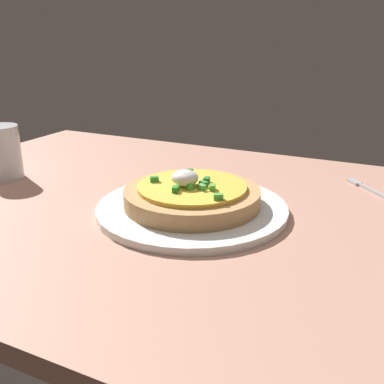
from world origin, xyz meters
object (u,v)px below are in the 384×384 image
Objects in this scene: pizza at (192,195)px; fork at (366,188)px; cup_near at (2,155)px; plate at (192,208)px.

pizza is 2.25× the size of fork.
cup_near is (-38.07, -0.19, 1.72)cm from pizza.
plate is 38.29cm from cup_near.
fork is (22.50, 21.94, -0.31)cm from plate.
plate is 1.41× the size of pizza.
fork is at bearing 44.28° from pizza.
cup_near is at bearing -179.71° from pizza.
plate is 3.17× the size of fork.
plate is 2.12cm from pizza.
plate is at bearing 92.15° from fork.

